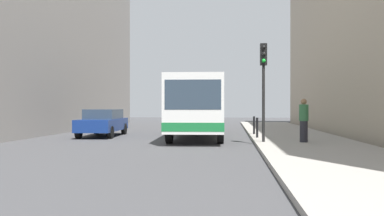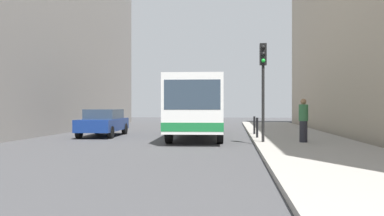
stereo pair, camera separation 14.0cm
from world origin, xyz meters
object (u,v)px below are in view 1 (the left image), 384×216
car_beside_bus (103,122)px  bollard_mid (254,125)px  traffic_light (264,73)px  pedestrian_near_signal (304,120)px  bollard_near (257,128)px  bus (198,105)px

car_beside_bus → bollard_mid: bearing=-180.0°
car_beside_bus → traffic_light: (8.33, -4.08, 2.22)m
bollard_mid → pedestrian_near_signal: bearing=-68.5°
traffic_light → bollard_mid: size_ratio=4.32×
car_beside_bus → bollard_near: (8.23, -1.85, -0.16)m
pedestrian_near_signal → bollard_mid: bearing=-151.3°
bus → traffic_light: bearing=121.4°
car_beside_bus → bollard_near: size_ratio=4.73×
traffic_light → bollard_mid: (-0.10, 4.54, -2.38)m
traffic_light → pedestrian_near_signal: (1.65, 0.08, -1.95)m
traffic_light → bollard_near: 3.27m
bus → traffic_light: traffic_light is taller
traffic_light → pedestrian_near_signal: bearing=2.9°
bus → bollard_mid: bearing=175.8°
bus → pedestrian_near_signal: (4.77, -4.54, -0.67)m
bus → traffic_light: size_ratio=2.71×
traffic_light → bollard_near: bearing=92.6°
car_beside_bus → bollard_near: car_beside_bus is taller
bus → traffic_light: (3.12, -4.62, 1.28)m
traffic_light → bollard_mid: 5.12m
bus → pedestrian_near_signal: bearing=133.9°
bollard_near → bollard_mid: size_ratio=1.00×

